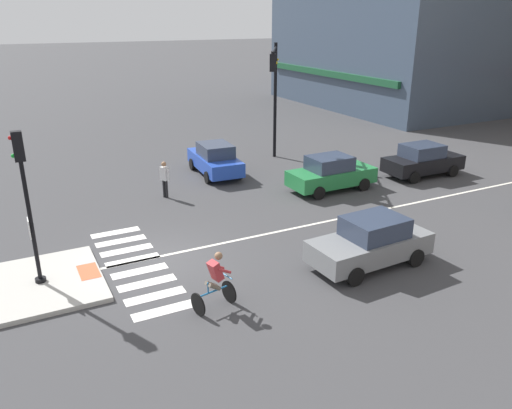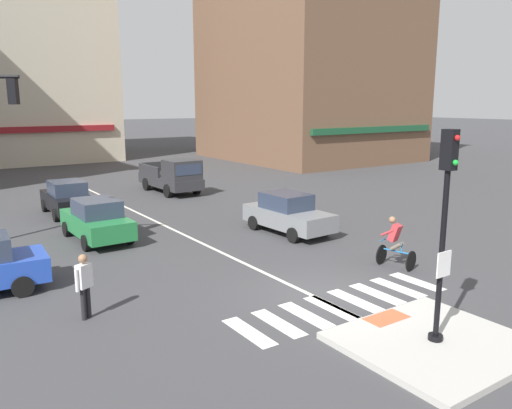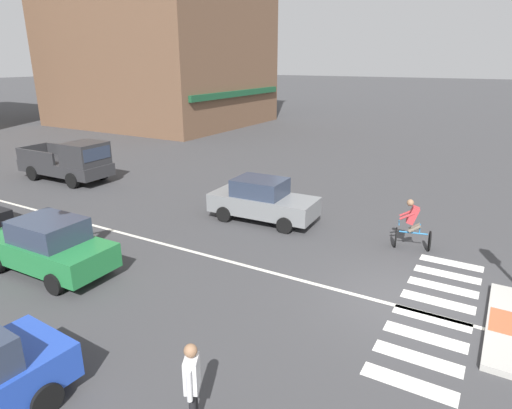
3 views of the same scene
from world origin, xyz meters
The scene contains 20 objects.
ground_plane centered at (0.00, 0.00, 0.00)m, with size 300.00×300.00×0.00m, color #3D3D3F.
traffic_island centered at (0.00, -3.65, 0.07)m, with size 3.85×3.50×0.15m, color #B2AFA8.
tactile_pad_front centered at (0.00, -2.26, 0.15)m, with size 1.10×0.60×0.01m, color #DB5B38.
signal_pole centered at (0.00, -3.66, 2.93)m, with size 0.44×0.38×4.61m.
crosswalk_stripe_a centered at (-3.03, -0.76, 0.00)m, with size 0.44×1.80×0.01m, color silver.
crosswalk_stripe_b centered at (-2.16, -0.76, 0.00)m, with size 0.44×1.80×0.01m, color silver.
crosswalk_stripe_c centered at (-1.30, -0.76, 0.00)m, with size 0.44×1.80×0.01m, color silver.
crosswalk_stripe_d centered at (-0.43, -0.76, 0.00)m, with size 0.44×1.80×0.01m, color silver.
crosswalk_stripe_e centered at (0.43, -0.76, 0.00)m, with size 0.44×1.80×0.01m, color silver.
crosswalk_stripe_f centered at (1.30, -0.76, 0.00)m, with size 0.44×1.80×0.01m, color silver.
crosswalk_stripe_g centered at (2.16, -0.76, 0.00)m, with size 0.44×1.80×0.01m, color silver.
crosswalk_stripe_h centered at (3.03, -0.76, 0.00)m, with size 0.44×1.80×0.01m, color silver.
lane_centre_line centered at (-0.29, 10.00, 0.00)m, with size 0.14×28.00×0.01m, color silver.
traffic_light_mast centered at (-8.68, 9.20, 4.39)m, with size 3.93×2.45×6.33m.
car_grey_eastbound_mid centered at (3.41, 6.10, 0.81)m, with size 1.99×4.17×1.64m.
car_blue_cross_left centered at (-8.17, 5.49, 0.81)m, with size 4.19×2.03×1.64m.
car_black_westbound_distant centered at (-3.19, 14.79, 0.81)m, with size 1.90×4.13×1.64m.
car_green_westbound_far centered at (-3.46, 9.35, 0.81)m, with size 1.90×4.13×1.64m.
cyclist centered at (3.54, 0.59, 0.87)m, with size 0.88×1.21×1.68m.
pedestrian_at_curb_left centered at (-5.95, 2.14, 0.98)m, with size 0.50×0.36×1.67m.
Camera 1 is at (14.98, -4.00, 7.70)m, focal length 35.47 mm.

